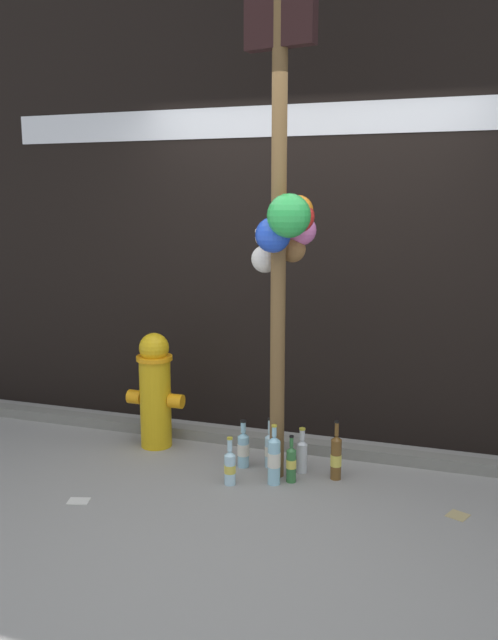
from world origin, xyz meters
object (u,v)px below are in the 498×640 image
object	(u,v)px
bottle_2	(270,449)
bottle_4	(243,448)
memorial_post	(284,208)
bottle_0	(291,463)
bottle_5	(230,466)
bottle_3	(274,459)
fire_hydrant	(155,390)
bottle_1	(302,454)
bottle_6	(336,457)

from	to	relation	value
bottle_2	bottle_4	size ratio (longest dim) A/B	1.05
memorial_post	bottle_0	size ratio (longest dim) A/B	9.70
bottle_4	memorial_post	bearing A→B (deg)	-17.28
memorial_post	bottle_5	bearing A→B (deg)	-144.82
memorial_post	bottle_3	distance (m)	1.56
memorial_post	fire_hydrant	xyz separation A→B (m)	(-1.01, 0.25, -1.30)
bottle_0	bottle_4	world-z (taller)	bottle_4
bottle_0	bottle_1	world-z (taller)	bottle_0
bottle_0	bottle_4	size ratio (longest dim) A/B	0.95
bottle_4	bottle_2	bearing A→B (deg)	17.06
bottle_3	bottle_2	bearing A→B (deg)	111.16
fire_hydrant	bottle_2	world-z (taller)	fire_hydrant
memorial_post	bottle_6	world-z (taller)	memorial_post
memorial_post	bottle_1	distance (m)	1.60
fire_hydrant	bottle_5	xyz separation A→B (m)	(0.73, -0.45, -0.30)
bottle_0	bottle_2	size ratio (longest dim) A/B	0.90
memorial_post	bottle_0	xyz separation A→B (m)	(0.08, -0.04, -1.60)
fire_hydrant	bottle_3	distance (m)	1.09
bottle_3	bottle_5	bearing A→B (deg)	-160.33
memorial_post	fire_hydrant	bearing A→B (deg)	166.05
fire_hydrant	bottle_6	world-z (taller)	fire_hydrant
fire_hydrant	bottle_2	bearing A→B (deg)	-6.93
bottle_2	bottle_3	world-z (taller)	bottle_3
bottle_0	bottle_5	size ratio (longest dim) A/B	0.99
bottle_5	bottle_1	bearing A→B (deg)	39.94
bottle_3	bottle_4	size ratio (longest dim) A/B	1.20
bottle_5	bottle_6	xyz separation A→B (m)	(0.62, 0.29, 0.03)
bottle_2	bottle_3	xyz separation A→B (m)	(0.10, -0.25, 0.04)
bottle_5	bottle_4	bearing A→B (deg)	91.75
bottle_6	bottle_4	bearing A→B (deg)	179.81
bottle_2	bottle_4	xyz separation A→B (m)	(-0.17, -0.05, 0.00)
fire_hydrant	bottle_5	bearing A→B (deg)	-31.61
bottle_0	bottle_1	xyz separation A→B (m)	(0.03, 0.17, 0.00)
memorial_post	bottle_4	distance (m)	1.62
bottle_1	bottle_6	bearing A→B (deg)	-8.93
bottle_2	bottle_5	distance (m)	0.38
bottle_2	fire_hydrant	bearing A→B (deg)	173.07
memorial_post	bottle_1	bearing A→B (deg)	50.04
bottle_0	bottle_6	xyz separation A→B (m)	(0.26, 0.13, 0.03)
memorial_post	bottle_0	distance (m)	1.60
bottle_0	bottle_3	size ratio (longest dim) A/B	0.79
bottle_0	bottle_5	bearing A→B (deg)	-156.43
bottle_1	bottle_5	world-z (taller)	bottle_5
bottle_3	bottle_4	distance (m)	0.33
bottle_2	bottle_3	size ratio (longest dim) A/B	0.88
memorial_post	bottle_6	xyz separation A→B (m)	(0.34, 0.09, -1.57)
memorial_post	bottle_3	world-z (taller)	memorial_post
bottle_4	bottle_1	bearing A→B (deg)	4.98
bottle_2	bottle_6	world-z (taller)	bottle_6
fire_hydrant	bottle_2	size ratio (longest dim) A/B	2.46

